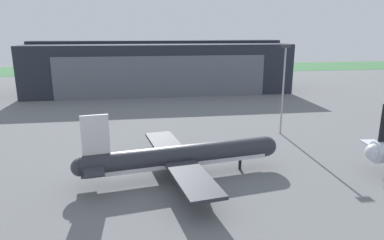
{
  "coord_description": "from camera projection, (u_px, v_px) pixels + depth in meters",
  "views": [
    {
      "loc": [
        6.77,
        -62.55,
        25.6
      ],
      "look_at": [
        19.5,
        19.07,
        3.98
      ],
      "focal_mm": 32.23,
      "sensor_mm": 36.0,
      "label": 1
    }
  ],
  "objects": [
    {
      "name": "grass_field_strip",
      "position": [
        128.0,
        69.0,
        231.96
      ],
      "size": [
        440.0,
        56.0,
        0.08
      ],
      "primitive_type": "cube",
      "color": "#3C7041",
      "rests_on": "ground_plane"
    },
    {
      "name": "maintenance_hangar",
      "position": [
        159.0,
        66.0,
        151.62
      ],
      "size": [
        106.94,
        40.86,
        21.27
      ],
      "color": "#232833",
      "rests_on": "ground_plane"
    },
    {
      "name": "apron_light_mast",
      "position": [
        283.0,
        84.0,
        84.73
      ],
      "size": [
        2.4,
        0.5,
        22.26
      ],
      "color": "#99999E",
      "rests_on": "ground_plane"
    },
    {
      "name": "airliner_near_left",
      "position": [
        181.0,
        157.0,
        60.98
      ],
      "size": [
        37.05,
        33.12,
        12.56
      ],
      "color": "#282B33",
      "rests_on": "ground_plane"
    },
    {
      "name": "ground_plane",
      "position": [
        106.0,
        169.0,
        65.26
      ],
      "size": [
        440.0,
        440.0,
        0.0
      ],
      "primitive_type": "plane",
      "color": "slate"
    }
  ]
}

